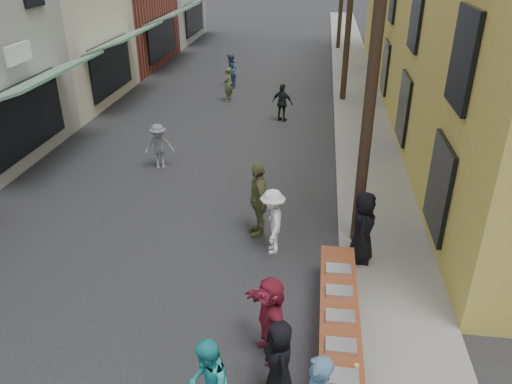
% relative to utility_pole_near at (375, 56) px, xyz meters
% --- Properties ---
extents(ground, '(120.00, 120.00, 0.00)m').
position_rel_utility_pole_near_xyz_m(ground, '(-4.30, -3.00, -4.50)').
color(ground, '#28282B').
rests_on(ground, ground).
extents(sidewalk, '(2.20, 60.00, 0.10)m').
position_rel_utility_pole_near_xyz_m(sidewalk, '(0.70, 12.00, -4.45)').
color(sidewalk, gray).
rests_on(sidewalk, ground).
extents(storefront_row, '(8.00, 37.00, 9.00)m').
position_rel_utility_pole_near_xyz_m(storefront_row, '(-14.30, 11.96, -0.38)').
color(storefront_row, maroon).
rests_on(storefront_row, ground).
extents(utility_pole_near, '(0.26, 0.26, 9.00)m').
position_rel_utility_pole_near_xyz_m(utility_pole_near, '(0.00, 0.00, 0.00)').
color(utility_pole_near, '#2D2116').
rests_on(utility_pole_near, ground).
extents(serving_table, '(0.70, 4.00, 0.75)m').
position_rel_utility_pole_near_xyz_m(serving_table, '(-0.50, -3.43, -3.79)').
color(serving_table, brown).
rests_on(serving_table, ground).
extents(catering_tray_sausage, '(0.50, 0.33, 0.08)m').
position_rel_utility_pole_near_xyz_m(catering_tray_sausage, '(-0.50, -5.08, -3.71)').
color(catering_tray_sausage, maroon).
rests_on(catering_tray_sausage, serving_table).
extents(catering_tray_foil_b, '(0.50, 0.33, 0.08)m').
position_rel_utility_pole_near_xyz_m(catering_tray_foil_b, '(-0.50, -4.43, -3.71)').
color(catering_tray_foil_b, '#B2B2B7').
rests_on(catering_tray_foil_b, serving_table).
extents(catering_tray_buns, '(0.50, 0.33, 0.08)m').
position_rel_utility_pole_near_xyz_m(catering_tray_buns, '(-0.50, -3.73, -3.71)').
color(catering_tray_buns, tan).
rests_on(catering_tray_buns, serving_table).
extents(catering_tray_foil_d, '(0.50, 0.33, 0.08)m').
position_rel_utility_pole_near_xyz_m(catering_tray_foil_d, '(-0.50, -3.03, -3.71)').
color(catering_tray_foil_d, '#B2B2B7').
rests_on(catering_tray_foil_d, serving_table).
extents(catering_tray_buns_end, '(0.50, 0.33, 0.08)m').
position_rel_utility_pole_near_xyz_m(catering_tray_buns_end, '(-0.50, -2.33, -3.71)').
color(catering_tray_buns_end, tan).
rests_on(catering_tray_buns_end, serving_table).
extents(condiment_jar_c, '(0.07, 0.07, 0.08)m').
position_rel_utility_pole_near_xyz_m(condiment_jar_c, '(-0.72, -5.18, -3.71)').
color(condiment_jar_c, '#A57F26').
rests_on(condiment_jar_c, serving_table).
extents(guest_front_a, '(0.72, 0.87, 1.52)m').
position_rel_utility_pole_near_xyz_m(guest_front_a, '(-1.47, -4.87, -3.74)').
color(guest_front_a, black).
rests_on(guest_front_a, ground).
extents(guest_front_d, '(0.72, 1.11, 1.61)m').
position_rel_utility_pole_near_xyz_m(guest_front_d, '(-1.98, -0.65, -3.69)').
color(guest_front_d, white).
rests_on(guest_front_d, ground).
extents(guest_front_e, '(0.84, 1.22, 1.93)m').
position_rel_utility_pole_near_xyz_m(guest_front_e, '(-2.41, 0.10, -3.54)').
color(guest_front_e, olive).
rests_on(guest_front_e, ground).
extents(guest_queue_back, '(1.09, 1.58, 1.64)m').
position_rel_utility_pole_near_xyz_m(guest_queue_back, '(-1.70, -3.94, -3.68)').
color(guest_queue_back, '#9D223A').
rests_on(guest_queue_back, ground).
extents(server, '(0.67, 0.91, 1.71)m').
position_rel_utility_pole_near_xyz_m(server, '(0.05, -0.90, -3.55)').
color(server, black).
rests_on(server, sidewalk).
extents(passerby_left, '(1.09, 0.85, 1.48)m').
position_rel_utility_pole_near_xyz_m(passerby_left, '(-6.06, 3.72, -3.76)').
color(passerby_left, slate).
rests_on(passerby_left, ground).
extents(passerby_mid, '(0.97, 0.67, 1.53)m').
position_rel_utility_pole_near_xyz_m(passerby_mid, '(-2.52, 8.84, -3.74)').
color(passerby_mid, black).
rests_on(passerby_mid, ground).
extents(passerby_right, '(0.45, 0.61, 1.53)m').
position_rel_utility_pole_near_xyz_m(passerby_right, '(-5.19, 11.34, -3.73)').
color(passerby_right, '#515C35').
rests_on(passerby_right, ground).
extents(passerby_far, '(0.72, 0.87, 1.66)m').
position_rel_utility_pole_near_xyz_m(passerby_far, '(-5.46, 13.59, -3.67)').
color(passerby_far, '#445F84').
rests_on(passerby_far, ground).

